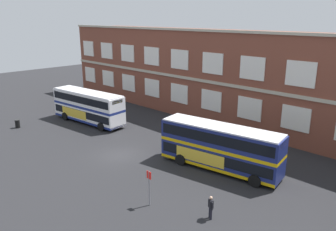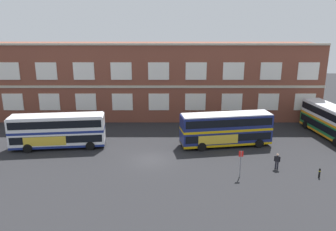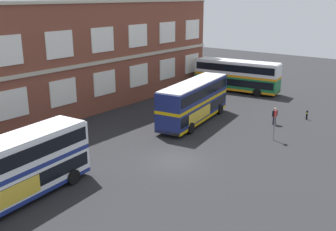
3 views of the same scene
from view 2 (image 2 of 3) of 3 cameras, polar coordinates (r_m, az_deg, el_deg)
ground_plane at (r=39.17m, az=-2.97°, el=-6.40°), size 120.00×120.00×0.00m
brick_terminal_building at (r=53.10m, az=-4.59°, el=6.00°), size 54.09×8.19×11.74m
double_decker_near at (r=42.15m, az=-18.45°, el=-2.48°), size 11.22×3.81×4.07m
double_decker_middle at (r=41.23m, az=9.67°, el=-2.27°), size 11.27×4.30×4.07m
double_decker_far at (r=48.51m, az=25.93°, el=-0.91°), size 4.00×11.24×4.07m
waiting_passenger at (r=36.58m, az=17.94°, el=-7.30°), size 0.60×0.41×1.70m
bus_stand_flag at (r=33.64m, az=12.11°, el=-7.64°), size 0.44×0.10×2.70m
safety_bollard_west at (r=36.40m, az=24.26°, el=-8.85°), size 0.19×0.19×0.95m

